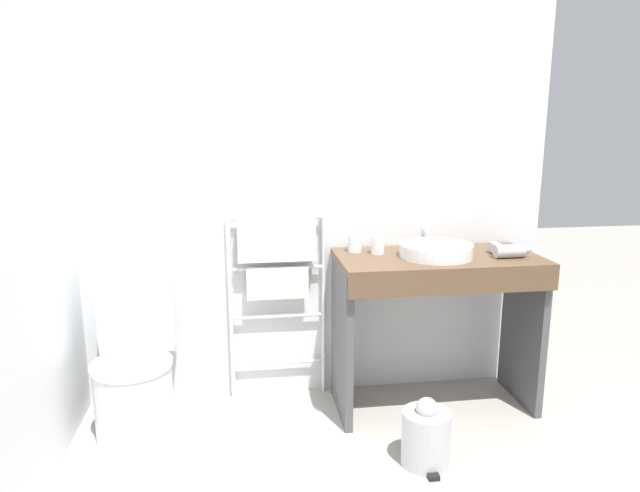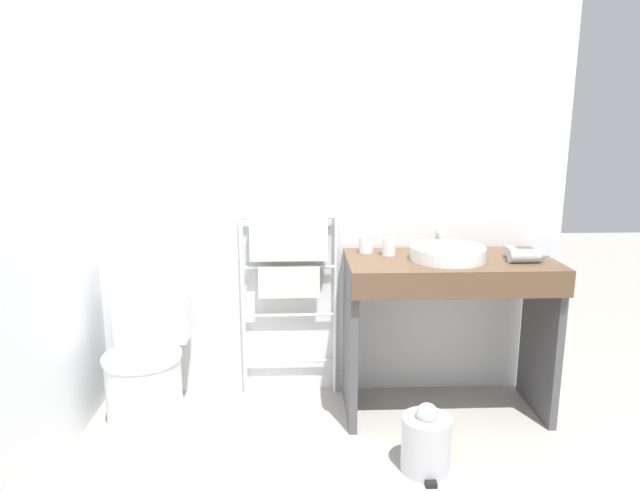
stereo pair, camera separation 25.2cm
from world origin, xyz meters
name	(u,v)px [view 2 (the right image)]	position (x,y,z in m)	size (l,w,h in m)	color
wall_back	(321,186)	(0.00, 1.36, 1.22)	(2.76, 0.12, 2.44)	silver
wall_side	(26,206)	(-1.32, 0.65, 1.22)	(0.12, 1.94, 2.44)	silver
toilet	(147,367)	(-0.94, 0.98, 0.30)	(0.40, 0.54, 0.76)	white
towel_radiator	(289,266)	(-0.19, 1.25, 0.78)	(0.56, 0.06, 1.10)	silver
vanity_counter	(448,309)	(0.66, 1.00, 0.60)	(1.08, 0.54, 0.87)	brown
sink_basin	(447,253)	(0.64, 0.99, 0.91)	(0.39, 0.39, 0.07)	white
faucet	(438,237)	(0.64, 1.20, 0.95)	(0.02, 0.10, 0.12)	silver
cup_near_wall	(366,244)	(0.24, 1.17, 0.92)	(0.08, 0.08, 0.09)	white
cup_near_edge	(389,246)	(0.35, 1.11, 0.92)	(0.07, 0.07, 0.10)	white
hair_dryer	(525,255)	(1.03, 0.93, 0.91)	(0.21, 0.18, 0.07)	#B7B7BC
trash_bin	(426,442)	(0.45, 0.47, 0.14)	(0.23, 0.26, 0.33)	#B7B7BC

